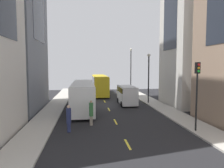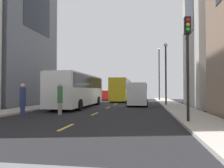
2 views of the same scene
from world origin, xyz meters
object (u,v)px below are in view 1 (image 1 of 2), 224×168
(delivery_van_white, at_px, (127,94))
(traffic_light_near_corner, at_px, (197,83))
(pedestrian_waiting_curb, at_px, (91,112))
(city_bus_white, at_px, (83,94))
(streetcar_yellow, at_px, (100,83))
(car_red_0, at_px, (84,88))
(pedestrian_crossing_mid, at_px, (69,118))

(delivery_van_white, bearing_deg, traffic_light_near_corner, -76.78)
(delivery_van_white, height_order, pedestrian_waiting_curb, delivery_van_white)
(city_bus_white, height_order, pedestrian_waiting_curb, city_bus_white)
(streetcar_yellow, distance_m, car_red_0, 3.92)
(city_bus_white, xyz_separation_m, pedestrian_crossing_mid, (-1.04, -8.89, -0.85))
(streetcar_yellow, relative_size, car_red_0, 2.68)
(streetcar_yellow, height_order, traffic_light_near_corner, traffic_light_near_corner)
(car_red_0, bearing_deg, traffic_light_near_corner, -70.84)
(streetcar_yellow, distance_m, pedestrian_waiting_curb, 21.42)
(city_bus_white, bearing_deg, traffic_light_near_corner, -48.33)
(delivery_van_white, xyz_separation_m, pedestrian_waiting_curb, (-5.22, -10.02, -0.31))
(streetcar_yellow, distance_m, traffic_light_near_corner, 25.24)
(car_red_0, distance_m, pedestrian_waiting_curb, 23.48)
(streetcar_yellow, bearing_deg, car_red_0, 144.92)
(city_bus_white, bearing_deg, pedestrian_crossing_mid, -96.67)
(city_bus_white, bearing_deg, delivery_van_white, 25.60)
(city_bus_white, height_order, delivery_van_white, city_bus_white)
(pedestrian_crossing_mid, distance_m, traffic_light_near_corner, 10.63)
(pedestrian_waiting_curb, bearing_deg, streetcar_yellow, -22.75)
(city_bus_white, height_order, pedestrian_crossing_mid, city_bus_white)
(pedestrian_waiting_curb, distance_m, pedestrian_crossing_mid, 2.55)
(car_red_0, bearing_deg, streetcar_yellow, -35.08)
(delivery_van_white, height_order, traffic_light_near_corner, traffic_light_near_corner)
(car_red_0, xyz_separation_m, pedestrian_crossing_mid, (-0.93, -25.22, 0.15))
(pedestrian_waiting_curb, bearing_deg, pedestrian_crossing_mid, 116.57)
(city_bus_white, bearing_deg, streetcar_yellow, 78.18)
(car_red_0, bearing_deg, city_bus_white, -89.60)
(city_bus_white, xyz_separation_m, delivery_van_white, (6.03, 2.89, -0.50))
(city_bus_white, relative_size, traffic_light_near_corner, 2.20)
(delivery_van_white, xyz_separation_m, car_red_0, (-6.15, 13.43, -0.50))
(traffic_light_near_corner, bearing_deg, car_red_0, 109.16)
(pedestrian_crossing_mid, bearing_deg, streetcar_yellow, 23.43)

